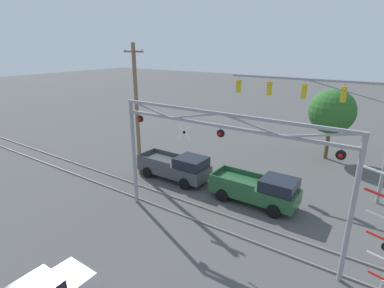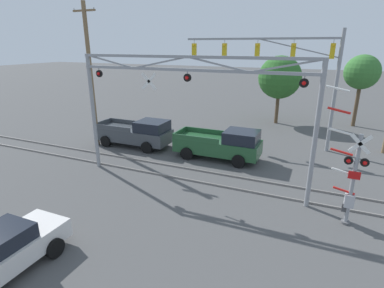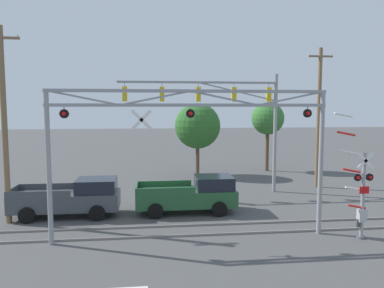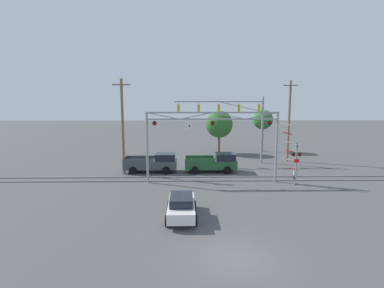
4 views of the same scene
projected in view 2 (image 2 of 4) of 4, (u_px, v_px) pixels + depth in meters
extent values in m
cube|color=gray|center=(190.00, 180.00, 16.31)|extent=(80.00, 0.08, 0.10)
cube|color=gray|center=(200.00, 170.00, 17.56)|extent=(80.00, 0.08, 0.10)
cylinder|color=gray|center=(93.00, 113.00, 17.30)|extent=(0.21, 0.21, 6.60)
cylinder|color=gray|center=(315.00, 138.00, 12.77)|extent=(0.21, 0.21, 6.60)
cube|color=gray|center=(187.00, 70.00, 14.21)|extent=(12.19, 0.14, 0.14)
cube|color=gray|center=(187.00, 57.00, 14.02)|extent=(12.19, 0.14, 0.14)
cube|color=gray|center=(110.00, 61.00, 15.81)|extent=(3.01, 0.08, 0.68)
cube|color=gray|center=(160.00, 63.00, 14.68)|extent=(3.01, 0.08, 0.68)
cube|color=gray|center=(217.00, 64.00, 13.55)|extent=(3.01, 0.08, 0.68)
cube|color=gray|center=(286.00, 66.00, 12.41)|extent=(3.01, 0.08, 0.68)
cylinder|color=black|center=(99.00, 74.00, 16.32)|extent=(0.38, 0.10, 0.38)
sphere|color=red|center=(98.00, 74.00, 16.26)|extent=(0.18, 0.18, 0.18)
cylinder|color=gray|center=(99.00, 69.00, 16.24)|extent=(0.04, 0.04, 0.10)
cylinder|color=black|center=(187.00, 78.00, 14.32)|extent=(0.38, 0.10, 0.38)
sphere|color=red|center=(187.00, 78.00, 14.26)|extent=(0.18, 0.18, 0.18)
cylinder|color=gray|center=(187.00, 73.00, 14.25)|extent=(0.04, 0.04, 0.10)
cylinder|color=black|center=(304.00, 83.00, 12.32)|extent=(0.38, 0.10, 0.38)
sphere|color=red|center=(304.00, 83.00, 12.26)|extent=(0.18, 0.18, 0.18)
cylinder|color=gray|center=(305.00, 77.00, 12.25)|extent=(0.04, 0.04, 0.10)
cube|color=white|center=(149.00, 81.00, 15.11)|extent=(0.88, 0.03, 0.88)
cube|color=white|center=(149.00, 81.00, 15.11)|extent=(0.88, 0.03, 0.88)
cylinder|color=black|center=(149.00, 81.00, 15.09)|extent=(0.04, 0.04, 0.02)
cylinder|color=gray|center=(353.00, 181.00, 11.87)|extent=(0.16, 0.16, 3.87)
cylinder|color=#59595B|center=(345.00, 222.00, 12.46)|extent=(0.35, 0.35, 0.10)
cube|color=white|center=(360.00, 144.00, 11.27)|extent=(0.78, 0.03, 0.78)
cube|color=white|center=(360.00, 144.00, 11.27)|extent=(0.78, 0.03, 0.78)
cylinder|color=black|center=(360.00, 144.00, 11.25)|extent=(0.04, 0.04, 0.02)
cylinder|color=black|center=(349.00, 160.00, 11.71)|extent=(0.32, 0.09, 0.32)
sphere|color=red|center=(349.00, 161.00, 11.66)|extent=(0.16, 0.16, 0.16)
cylinder|color=black|center=(365.00, 163.00, 11.50)|extent=(0.32, 0.09, 0.32)
sphere|color=red|center=(365.00, 163.00, 11.44)|extent=(0.16, 0.16, 0.16)
cube|color=gray|center=(357.00, 161.00, 11.60)|extent=(0.64, 0.06, 0.06)
cube|color=red|center=(354.00, 175.00, 11.69)|extent=(0.44, 0.02, 0.32)
cube|color=#B2B2B7|center=(349.00, 201.00, 12.14)|extent=(0.36, 0.28, 0.56)
cylinder|color=red|center=(344.00, 191.00, 12.11)|extent=(0.83, 0.09, 0.25)
cylinder|color=white|center=(343.00, 172.00, 11.92)|extent=(0.83, 0.09, 0.25)
cylinder|color=red|center=(341.00, 152.00, 11.72)|extent=(0.83, 0.09, 0.25)
cylinder|color=white|center=(340.00, 132.00, 11.53)|extent=(0.83, 0.09, 0.25)
cylinder|color=red|center=(339.00, 110.00, 11.33)|extent=(0.83, 0.09, 0.25)
cylinder|color=white|center=(338.00, 89.00, 11.13)|extent=(0.83, 0.09, 0.25)
cube|color=#3F3F42|center=(345.00, 208.00, 12.30)|extent=(0.24, 0.12, 0.36)
cylinder|color=gray|center=(335.00, 93.00, 19.70)|extent=(0.24, 0.24, 8.06)
cube|color=gray|center=(258.00, 39.00, 20.62)|extent=(10.59, 0.14, 0.14)
cube|color=gray|center=(297.00, 48.00, 19.81)|extent=(5.31, 0.08, 1.28)
cylinder|color=gray|center=(194.00, 41.00, 22.48)|extent=(0.04, 0.04, 0.30)
cube|color=gold|center=(194.00, 50.00, 22.68)|extent=(0.30, 0.26, 0.95)
sphere|color=yellow|center=(193.00, 45.00, 22.43)|extent=(0.18, 0.18, 0.18)
cylinder|color=gray|center=(225.00, 41.00, 21.58)|extent=(0.04, 0.04, 0.30)
cube|color=gold|center=(224.00, 50.00, 21.78)|extent=(0.30, 0.26, 0.95)
sphere|color=yellow|center=(224.00, 45.00, 21.52)|extent=(0.18, 0.18, 0.18)
cylinder|color=gray|center=(258.00, 41.00, 20.67)|extent=(0.04, 0.04, 0.30)
cube|color=gold|center=(257.00, 50.00, 20.87)|extent=(0.30, 0.26, 0.95)
sphere|color=yellow|center=(257.00, 45.00, 20.61)|extent=(0.18, 0.18, 0.18)
cylinder|color=gray|center=(294.00, 41.00, 19.76)|extent=(0.04, 0.04, 0.30)
cube|color=gold|center=(293.00, 51.00, 19.96)|extent=(0.30, 0.26, 0.95)
sphere|color=yellow|center=(294.00, 45.00, 19.71)|extent=(0.18, 0.18, 0.18)
cylinder|color=gray|center=(334.00, 41.00, 18.86)|extent=(0.04, 0.04, 0.30)
cube|color=gold|center=(332.00, 51.00, 19.06)|extent=(0.30, 0.26, 0.95)
sphere|color=yellow|center=(333.00, 45.00, 18.80)|extent=(0.18, 0.18, 0.18)
cube|color=#23512D|center=(217.00, 146.00, 19.36)|extent=(5.49, 2.02, 0.89)
cube|color=black|center=(242.00, 137.00, 18.51)|extent=(2.04, 1.86, 0.71)
cube|color=#23512D|center=(195.00, 139.00, 18.74)|extent=(3.06, 0.08, 0.32)
cube|color=#23512D|center=(207.00, 131.00, 20.43)|extent=(3.06, 0.08, 0.32)
cube|color=#23512D|center=(180.00, 132.00, 20.18)|extent=(0.10, 1.94, 0.32)
cylinder|color=black|center=(238.00, 161.00, 17.96)|extent=(0.82, 0.24, 0.82)
cylinder|color=black|center=(246.00, 151.00, 19.74)|extent=(0.82, 0.24, 0.82)
cylinder|color=black|center=(187.00, 154.00, 19.25)|extent=(0.82, 0.24, 0.82)
cylinder|color=black|center=(199.00, 144.00, 21.03)|extent=(0.82, 0.24, 0.82)
cube|color=#3D4247|center=(133.00, 134.00, 21.78)|extent=(5.58, 2.02, 0.89)
cube|color=black|center=(152.00, 126.00, 20.92)|extent=(2.07, 1.86, 0.71)
cube|color=#3D4247|center=(112.00, 128.00, 21.18)|extent=(3.11, 0.08, 0.32)
cube|color=#3D4247|center=(128.00, 122.00, 22.87)|extent=(3.11, 0.08, 0.32)
cube|color=#3D4247|center=(103.00, 123.00, 22.63)|extent=(0.10, 1.94, 0.32)
cylinder|color=black|center=(147.00, 148.00, 20.38)|extent=(0.82, 0.24, 0.82)
cylinder|color=black|center=(161.00, 139.00, 22.16)|extent=(0.82, 0.24, 0.82)
cylinder|color=black|center=(106.00, 141.00, 21.69)|extent=(0.82, 0.24, 0.82)
cylinder|color=black|center=(123.00, 134.00, 23.47)|extent=(0.82, 0.24, 0.82)
cube|color=silver|center=(0.00, 256.00, 9.50)|extent=(1.71, 4.33, 0.68)
cylinder|color=black|center=(20.00, 236.00, 11.07)|extent=(0.24, 0.70, 0.70)
cylinder|color=black|center=(55.00, 248.00, 10.41)|extent=(0.24, 0.70, 0.70)
cylinder|color=brown|center=(91.00, 78.00, 20.81)|extent=(0.28, 0.28, 9.78)
cube|color=brown|center=(84.00, 10.00, 19.45)|extent=(1.80, 0.12, 0.12)
cylinder|color=silver|center=(74.00, 9.00, 19.73)|extent=(0.08, 0.08, 0.12)
cylinder|color=silver|center=(94.00, 8.00, 19.11)|extent=(0.08, 0.08, 0.12)
cylinder|color=brown|center=(356.00, 105.00, 26.78)|extent=(0.32, 0.32, 3.78)
sphere|color=#387533|center=(362.00, 72.00, 25.86)|extent=(2.96, 2.96, 2.96)
cylinder|color=brown|center=(277.00, 108.00, 27.98)|extent=(0.32, 0.32, 2.91)
sphere|color=#2D6628|center=(280.00, 77.00, 27.10)|extent=(3.85, 3.85, 3.85)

